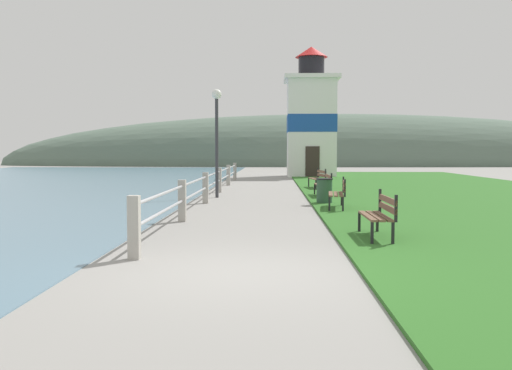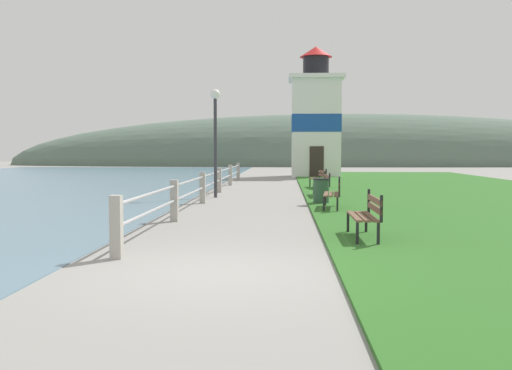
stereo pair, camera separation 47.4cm
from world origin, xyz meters
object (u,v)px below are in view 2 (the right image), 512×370
object	(u,v)px
lighthouse	(316,120)
park_bench_far	(323,183)
park_bench_near	(367,213)
park_bench_midway	(334,192)
trash_bin	(321,191)
lamp_post	(215,123)
park_bench_by_lighthouse	(319,177)

from	to	relation	value
lighthouse	park_bench_far	bearing A→B (deg)	-92.14
park_bench_near	lighthouse	xyz separation A→B (m)	(0.48, 27.15, 3.18)
park_bench_midway	park_bench_far	world-z (taller)	same
park_bench_near	lighthouse	distance (m)	27.34
park_bench_midway	trash_bin	distance (m)	1.77
lighthouse	lamp_post	xyz separation A→B (m)	(-4.59, -17.28, -0.98)
trash_bin	lamp_post	size ratio (longest dim) A/B	0.21
lighthouse	trash_bin	size ratio (longest dim) A/B	10.20
lamp_post	park_bench_by_lighthouse	bearing A→B (deg)	48.46
park_bench_far	park_bench_near	bearing A→B (deg)	89.77
park_bench_by_lighthouse	park_bench_far	bearing A→B (deg)	82.29
lamp_post	lighthouse	bearing A→B (deg)	75.14
park_bench_near	lamp_post	xyz separation A→B (m)	(-4.11, 9.87, 2.20)
park_bench_far	lighthouse	xyz separation A→B (m)	(0.65, 17.22, 3.18)
lighthouse	park_bench_midway	bearing A→B (deg)	-91.64
park_bench_near	lamp_post	world-z (taller)	lamp_post
park_bench_by_lighthouse	park_bench_near	bearing A→B (deg)	84.11
trash_bin	lamp_post	world-z (taller)	lamp_post
trash_bin	park_bench_near	bearing A→B (deg)	-86.84
lighthouse	lamp_post	size ratio (longest dim) A/B	2.16
park_bench_near	park_bench_by_lighthouse	size ratio (longest dim) A/B	0.84
trash_bin	lighthouse	bearing A→B (deg)	87.46
lighthouse	park_bench_by_lighthouse	bearing A→B (deg)	-92.30
park_bench_far	trash_bin	xyz separation A→B (m)	(-0.24, -2.63, -0.12)
park_bench_far	lamp_post	distance (m)	4.51
park_bench_near	park_bench_midway	size ratio (longest dim) A/B	0.94
park_bench_far	park_bench_midway	bearing A→B (deg)	89.17
trash_bin	lamp_post	distance (m)	5.07
park_bench_near	park_bench_by_lighthouse	world-z (taller)	same
park_bench_near	park_bench_far	world-z (taller)	same
park_bench_far	lamp_post	xyz separation A→B (m)	(-3.94, -0.06, 2.20)
park_bench_by_lighthouse	trash_bin	size ratio (longest dim) A/B	2.28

